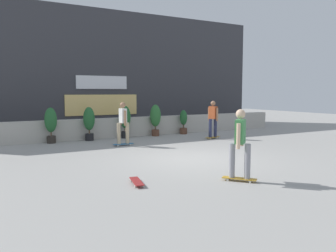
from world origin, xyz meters
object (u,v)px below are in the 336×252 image
at_px(potted_plant_1, 89,121).
at_px(potted_plant_3, 155,118).
at_px(skater_far_left, 240,142).
at_px(potted_plant_2, 125,119).
at_px(skater_mid_plaza, 213,118).
at_px(potted_plant_0, 51,123).
at_px(potted_plant_4, 183,121).
at_px(skateboard_near_camera, 137,181).
at_px(skater_by_wall_right, 123,122).

bearing_deg(potted_plant_1, potted_plant_3, 0.00).
xyz_separation_m(potted_plant_1, skater_far_left, (1.04, -8.48, 0.10)).
height_order(potted_plant_2, skater_mid_plaza, skater_mid_plaza).
distance_m(potted_plant_0, skater_far_left, 8.88).
height_order(potted_plant_1, potted_plant_4, potted_plant_1).
distance_m(potted_plant_1, potted_plant_4, 4.79).
relative_size(potted_plant_0, potted_plant_4, 1.23).
bearing_deg(skateboard_near_camera, skater_mid_plaza, 41.11).
height_order(potted_plant_2, skater_far_left, skater_far_left).
bearing_deg(potted_plant_1, skater_mid_plaza, -23.00).
xyz_separation_m(potted_plant_2, potted_plant_4, (3.12, 0.00, -0.22)).
height_order(potted_plant_2, potted_plant_4, potted_plant_2).
bearing_deg(skateboard_near_camera, potted_plant_1, 81.15).
xyz_separation_m(skater_by_wall_right, skateboard_near_camera, (-1.90, -5.46, -0.88)).
relative_size(potted_plant_2, potted_plant_3, 0.99).
distance_m(potted_plant_3, skater_far_left, 8.75).
bearing_deg(skater_far_left, potted_plant_2, 85.79).
bearing_deg(potted_plant_4, skater_mid_plaza, -84.05).
relative_size(potted_plant_2, skater_by_wall_right, 0.87).
bearing_deg(potted_plant_2, skater_by_wall_right, -114.54).
height_order(potted_plant_1, potted_plant_3, potted_plant_3).
bearing_deg(potted_plant_4, potted_plant_3, 180.00).
height_order(potted_plant_1, skateboard_near_camera, potted_plant_1).
distance_m(potted_plant_2, potted_plant_4, 3.13).
relative_size(potted_plant_0, skateboard_near_camera, 1.77).
xyz_separation_m(potted_plant_0, skater_mid_plaza, (6.60, -2.13, 0.09)).
bearing_deg(potted_plant_4, potted_plant_1, 180.00).
xyz_separation_m(potted_plant_1, potted_plant_2, (1.67, -0.00, 0.02)).
bearing_deg(skater_mid_plaza, potted_plant_4, 95.95).
distance_m(potted_plant_1, skater_by_wall_right, 2.19).
height_order(potted_plant_1, potted_plant_2, potted_plant_2).
bearing_deg(skateboard_near_camera, potted_plant_4, 51.61).
height_order(potted_plant_2, potted_plant_3, potted_plant_3).
distance_m(potted_plant_2, skateboard_near_camera, 8.08).
xyz_separation_m(potted_plant_4, skater_by_wall_right, (-4.06, -2.06, 0.31)).
bearing_deg(skater_by_wall_right, potted_plant_3, 39.61).
bearing_deg(skater_mid_plaza, skateboard_near_camera, -138.89).
xyz_separation_m(potted_plant_1, potted_plant_4, (4.79, 0.00, -0.21)).
height_order(skater_by_wall_right, skater_mid_plaza, same).
bearing_deg(potted_plant_3, potted_plant_2, -180.00).
height_order(skater_far_left, skater_mid_plaza, same).
height_order(potted_plant_3, potted_plant_4, potted_plant_3).
relative_size(potted_plant_0, skater_mid_plaza, 0.86).
relative_size(potted_plant_4, skateboard_near_camera, 1.45).
distance_m(potted_plant_2, skater_mid_plaza, 3.97).
bearing_deg(potted_plant_0, potted_plant_2, -0.00).
distance_m(potted_plant_1, skater_mid_plaza, 5.44).
bearing_deg(skater_far_left, potted_plant_0, 107.26).
xyz_separation_m(potted_plant_3, skater_by_wall_right, (-2.49, -2.06, 0.07)).
height_order(skater_by_wall_right, skateboard_near_camera, skater_by_wall_right).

